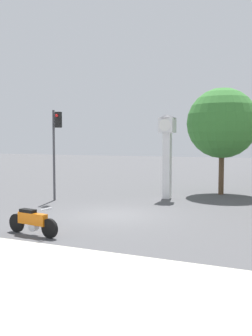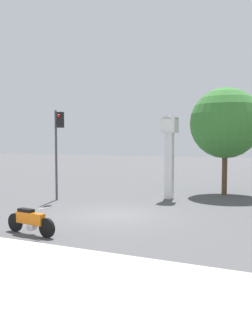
# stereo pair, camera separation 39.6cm
# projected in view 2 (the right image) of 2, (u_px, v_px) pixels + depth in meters

# --- Properties ---
(ground_plane) EXTENTS (120.00, 120.00, 0.00)m
(ground_plane) POSITION_uv_depth(u_px,v_px,m) (113.00, 215.00, 15.59)
(ground_plane) COLOR #4C4C4F
(motorcycle) EXTENTS (2.13, 0.54, 0.94)m
(motorcycle) POSITION_uv_depth(u_px,v_px,m) (30.00, 221.00, 12.32)
(motorcycle) COLOR black
(motorcycle) RESTS_ON ground_plane
(clock_tower) EXTENTS (0.94, 0.94, 4.52)m
(clock_tower) POSITION_uv_depth(u_px,v_px,m) (169.00, 143.00, 19.94)
(clock_tower) COLOR white
(clock_tower) RESTS_ON ground_plane
(traffic_light) EXTENTS (0.50, 0.35, 4.68)m
(traffic_light) POSITION_uv_depth(u_px,v_px,m) (58.00, 139.00, 19.36)
(traffic_light) COLOR #47474C
(traffic_light) RESTS_ON ground_plane
(street_tree) EXTENTS (4.03, 4.03, 6.13)m
(street_tree) POSITION_uv_depth(u_px,v_px,m) (225.00, 123.00, 21.32)
(street_tree) COLOR brown
(street_tree) RESTS_ON ground_plane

